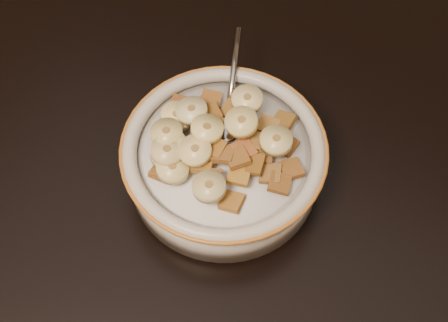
% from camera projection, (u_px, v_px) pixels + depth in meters
% --- Properties ---
extents(floor, '(4.00, 4.50, 0.10)m').
position_uv_depth(floor, '(141.00, 322.00, 1.37)').
color(floor, '#422816').
rests_on(floor, ground).
extents(table, '(1.43, 0.95, 0.04)m').
position_uv_depth(table, '(62.00, 122.00, 0.70)').
color(table, black).
rests_on(table, floor).
extents(cereal_bowl, '(0.19, 0.19, 0.05)m').
position_uv_depth(cereal_bowl, '(224.00, 165.00, 0.63)').
color(cereal_bowl, '#B5B0A4').
rests_on(cereal_bowl, table).
extents(milk, '(0.16, 0.16, 0.00)m').
position_uv_depth(milk, '(224.00, 152.00, 0.61)').
color(milk, silver).
rests_on(milk, cereal_bowl).
extents(spoon, '(0.05, 0.05, 0.01)m').
position_uv_depth(spoon, '(227.00, 124.00, 0.62)').
color(spoon, gray).
rests_on(spoon, cereal_bowl).
extents(cereal_square_0, '(0.02, 0.02, 0.01)m').
position_uv_depth(cereal_square_0, '(169.00, 141.00, 0.60)').
color(cereal_square_0, brown).
rests_on(cereal_square_0, milk).
extents(cereal_square_1, '(0.03, 0.03, 0.01)m').
position_uv_depth(cereal_square_1, '(266.00, 143.00, 0.59)').
color(cereal_square_1, olive).
rests_on(cereal_square_1, milk).
extents(cereal_square_2, '(0.02, 0.02, 0.01)m').
position_uv_depth(cereal_square_2, '(162.00, 172.00, 0.59)').
color(cereal_square_2, '#9B5E24').
rests_on(cereal_square_2, milk).
extents(cereal_square_3, '(0.03, 0.03, 0.01)m').
position_uv_depth(cereal_square_3, '(201.00, 128.00, 0.60)').
color(cereal_square_3, brown).
rests_on(cereal_square_3, milk).
extents(cereal_square_4, '(0.03, 0.03, 0.01)m').
position_uv_depth(cereal_square_4, '(270.00, 174.00, 0.58)').
color(cereal_square_4, brown).
rests_on(cereal_square_4, milk).
extents(cereal_square_5, '(0.03, 0.03, 0.01)m').
position_uv_depth(cereal_square_5, '(181.00, 119.00, 0.62)').
color(cereal_square_5, '#9C5C31').
rests_on(cereal_square_5, milk).
extents(cereal_square_6, '(0.02, 0.02, 0.01)m').
position_uv_depth(cereal_square_6, '(180.00, 105.00, 0.63)').
color(cereal_square_6, brown).
rests_on(cereal_square_6, milk).
extents(cereal_square_7, '(0.02, 0.02, 0.01)m').
position_uv_depth(cereal_square_7, '(232.00, 110.00, 0.62)').
color(cereal_square_7, '#915F26').
rests_on(cereal_square_7, milk).
extents(cereal_square_8, '(0.02, 0.02, 0.01)m').
position_uv_depth(cereal_square_8, '(286.00, 145.00, 0.60)').
color(cereal_square_8, brown).
rests_on(cereal_square_8, milk).
extents(cereal_square_9, '(0.03, 0.03, 0.01)m').
position_uv_depth(cereal_square_9, '(197.00, 107.00, 0.62)').
color(cereal_square_9, brown).
rests_on(cereal_square_9, milk).
extents(cereal_square_10, '(0.03, 0.03, 0.01)m').
position_uv_depth(cereal_square_10, '(211.00, 99.00, 0.63)').
color(cereal_square_10, brown).
rests_on(cereal_square_10, milk).
extents(cereal_square_11, '(0.02, 0.02, 0.01)m').
position_uv_depth(cereal_square_11, '(268.00, 126.00, 0.61)').
color(cereal_square_11, olive).
rests_on(cereal_square_11, milk).
extents(cereal_square_12, '(0.03, 0.03, 0.01)m').
position_uv_depth(cereal_square_12, '(244.00, 116.00, 0.61)').
color(cereal_square_12, brown).
rests_on(cereal_square_12, milk).
extents(cereal_square_13, '(0.03, 0.03, 0.01)m').
position_uv_depth(cereal_square_13, '(211.00, 179.00, 0.57)').
color(cereal_square_13, brown).
rests_on(cereal_square_13, milk).
extents(cereal_square_14, '(0.03, 0.03, 0.01)m').
position_uv_depth(cereal_square_14, '(210.00, 114.00, 0.61)').
color(cereal_square_14, brown).
rests_on(cereal_square_14, milk).
extents(cereal_square_15, '(0.02, 0.02, 0.01)m').
position_uv_depth(cereal_square_15, '(283.00, 121.00, 0.61)').
color(cereal_square_15, brown).
rests_on(cereal_square_15, milk).
extents(cereal_square_16, '(0.03, 0.03, 0.01)m').
position_uv_depth(cereal_square_16, '(202.00, 164.00, 0.58)').
color(cereal_square_16, brown).
rests_on(cereal_square_16, milk).
extents(cereal_square_17, '(0.03, 0.03, 0.01)m').
position_uv_depth(cereal_square_17, '(183.00, 157.00, 0.59)').
color(cereal_square_17, brown).
rests_on(cereal_square_17, milk).
extents(cereal_square_18, '(0.02, 0.02, 0.01)m').
position_uv_depth(cereal_square_18, '(239.00, 175.00, 0.58)').
color(cereal_square_18, olive).
rests_on(cereal_square_18, milk).
extents(cereal_square_19, '(0.02, 0.02, 0.01)m').
position_uv_depth(cereal_square_19, '(223.00, 154.00, 0.58)').
color(cereal_square_19, brown).
rests_on(cereal_square_19, milk).
extents(cereal_square_20, '(0.02, 0.02, 0.01)m').
position_uv_depth(cereal_square_20, '(232.00, 202.00, 0.57)').
color(cereal_square_20, '#996119').
rests_on(cereal_square_20, milk).
extents(cereal_square_21, '(0.03, 0.03, 0.01)m').
position_uv_depth(cereal_square_21, '(262.00, 153.00, 0.59)').
color(cereal_square_21, brown).
rests_on(cereal_square_21, milk).
extents(cereal_square_22, '(0.02, 0.02, 0.01)m').
position_uv_depth(cereal_square_22, '(280.00, 183.00, 0.58)').
color(cereal_square_22, brown).
rests_on(cereal_square_22, milk).
extents(cereal_square_23, '(0.02, 0.02, 0.01)m').
position_uv_depth(cereal_square_23, '(253.00, 164.00, 0.58)').
color(cereal_square_23, brown).
rests_on(cereal_square_23, milk).
extents(cereal_square_24, '(0.03, 0.03, 0.01)m').
position_uv_depth(cereal_square_24, '(213.00, 127.00, 0.60)').
color(cereal_square_24, olive).
rests_on(cereal_square_24, milk).
extents(cereal_square_25, '(0.03, 0.03, 0.01)m').
position_uv_depth(cereal_square_25, '(237.00, 158.00, 0.58)').
color(cereal_square_25, brown).
rests_on(cereal_square_25, milk).
extents(cereal_square_26, '(0.03, 0.03, 0.01)m').
position_uv_depth(cereal_square_26, '(291.00, 169.00, 0.59)').
color(cereal_square_26, brown).
rests_on(cereal_square_26, milk).
extents(cereal_square_27, '(0.02, 0.02, 0.01)m').
position_uv_depth(cereal_square_27, '(175.00, 116.00, 0.62)').
color(cereal_square_27, brown).
rests_on(cereal_square_27, milk).
extents(cereal_square_28, '(0.03, 0.03, 0.01)m').
position_uv_depth(cereal_square_28, '(256.00, 142.00, 0.59)').
color(cereal_square_28, olive).
rests_on(cereal_square_28, milk).
extents(cereal_square_29, '(0.02, 0.02, 0.01)m').
position_uv_depth(cereal_square_29, '(214.00, 147.00, 0.58)').
color(cereal_square_29, '#8F5A1B').
rests_on(cereal_square_29, milk).
extents(cereal_square_30, '(0.03, 0.03, 0.01)m').
position_uv_depth(cereal_square_30, '(243.00, 150.00, 0.58)').
color(cereal_square_30, brown).
rests_on(cereal_square_30, milk).
extents(cereal_square_31, '(0.02, 0.02, 0.01)m').
position_uv_depth(cereal_square_31, '(175.00, 159.00, 0.59)').
color(cereal_square_31, brown).
rests_on(cereal_square_31, milk).
extents(banana_slice_0, '(0.04, 0.04, 0.02)m').
position_uv_depth(banana_slice_0, '(177.00, 117.00, 0.61)').
color(banana_slice_0, beige).
rests_on(banana_slice_0, milk).
extents(banana_slice_1, '(0.03, 0.03, 0.01)m').
position_uv_depth(banana_slice_1, '(192.00, 111.00, 0.60)').
color(banana_slice_1, '#CEC489').
rests_on(banana_slice_1, milk).
extents(banana_slice_2, '(0.04, 0.04, 0.01)m').
position_uv_depth(banana_slice_2, '(167.00, 133.00, 0.59)').
color(banana_slice_2, '#CDB976').
rests_on(banana_slice_2, milk).
extents(banana_slice_3, '(0.04, 0.04, 0.01)m').
position_uv_depth(banana_slice_3, '(173.00, 168.00, 0.58)').
color(banana_slice_3, '#E5D386').
rests_on(banana_slice_3, milk).
extents(banana_slice_4, '(0.04, 0.04, 0.01)m').
position_uv_depth(banana_slice_4, '(247.00, 100.00, 0.61)').
color(banana_slice_4, '#F5EBA5').
rests_on(banana_slice_4, milk).
extents(banana_slice_5, '(0.04, 0.04, 0.01)m').
position_uv_depth(banana_slice_5, '(167.00, 151.00, 0.58)').
color(banana_slice_5, '#CFBC82').
rests_on(banana_slice_5, milk).
extents(banana_slice_6, '(0.04, 0.04, 0.01)m').
position_uv_depth(banana_slice_6, '(195.00, 151.00, 0.58)').
color(banana_slice_6, '#DDBA72').
rests_on(banana_slice_6, milk).
extents(banana_slice_7, '(0.04, 0.04, 0.01)m').
position_uv_depth(banana_slice_7, '(209.00, 187.00, 0.56)').
color(banana_slice_7, '#C9BC7E').
rests_on(banana_slice_7, milk).
extents(banana_slice_8, '(0.04, 0.04, 0.02)m').
position_uv_depth(banana_slice_8, '(241.00, 122.00, 0.58)').
color(banana_slice_8, '#D4C565').
rests_on(banana_slice_8, milk).
extents(banana_slice_9, '(0.03, 0.03, 0.01)m').
position_uv_depth(banana_slice_9, '(207.00, 129.00, 0.58)').
color(banana_slice_9, '#E0C976').
rests_on(banana_slice_9, milk).
extents(banana_slice_10, '(0.04, 0.04, 0.01)m').
position_uv_depth(banana_slice_10, '(170.00, 145.00, 0.58)').
color(banana_slice_10, '#EBE192').
rests_on(banana_slice_10, milk).
extents(banana_slice_11, '(0.04, 0.04, 0.01)m').
position_uv_depth(banana_slice_11, '(276.00, 141.00, 0.58)').
color(banana_slice_11, '#D6C186').
rests_on(banana_slice_11, milk).
extents(banana_slice_12, '(0.04, 0.04, 0.02)m').
position_uv_depth(banana_slice_12, '(167.00, 155.00, 0.58)').
color(banana_slice_12, '#CDBD83').
rests_on(banana_slice_12, milk).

